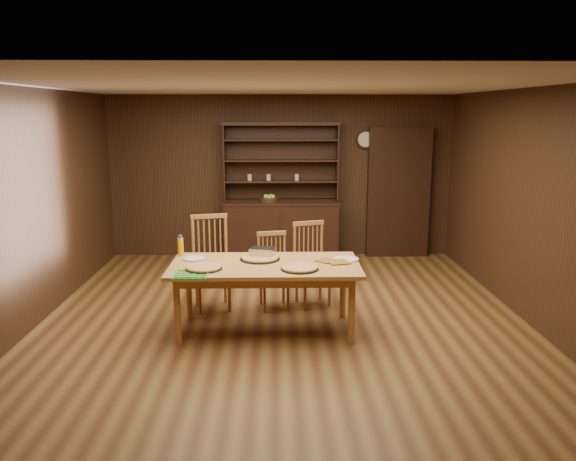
{
  "coord_description": "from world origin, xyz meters",
  "views": [
    {
      "loc": [
        -0.08,
        -6.07,
        2.34
      ],
      "look_at": [
        0.06,
        0.4,
        0.96
      ],
      "focal_mm": 35.0,
      "sensor_mm": 36.0,
      "label": 1
    }
  ],
  "objects_px": {
    "chair_right": "(311,261)",
    "juice_bottle": "(181,246)",
    "china_hutch": "(281,222)",
    "chair_center": "(273,268)",
    "dining_table": "(265,270)",
    "chair_left": "(211,259)"
  },
  "relations": [
    {
      "from": "china_hutch",
      "to": "chair_center",
      "type": "height_order",
      "value": "china_hutch"
    },
    {
      "from": "china_hutch",
      "to": "chair_center",
      "type": "xyz_separation_m",
      "value": [
        -0.12,
        -2.28,
        -0.11
      ]
    },
    {
      "from": "chair_left",
      "to": "juice_bottle",
      "type": "xyz_separation_m",
      "value": [
        -0.29,
        -0.42,
        0.26
      ]
    },
    {
      "from": "china_hutch",
      "to": "dining_table",
      "type": "relative_size",
      "value": 1.08
    },
    {
      "from": "dining_table",
      "to": "chair_left",
      "type": "relative_size",
      "value": 1.78
    },
    {
      "from": "chair_center",
      "to": "chair_right",
      "type": "bearing_deg",
      "value": 1.45
    },
    {
      "from": "chair_center",
      "to": "china_hutch",
      "type": "bearing_deg",
      "value": 75.73
    },
    {
      "from": "dining_table",
      "to": "juice_bottle",
      "type": "xyz_separation_m",
      "value": [
        -0.95,
        0.37,
        0.18
      ]
    },
    {
      "from": "chair_right",
      "to": "juice_bottle",
      "type": "relative_size",
      "value": 4.39
    },
    {
      "from": "china_hutch",
      "to": "dining_table",
      "type": "height_order",
      "value": "china_hutch"
    },
    {
      "from": "chair_left",
      "to": "chair_center",
      "type": "relative_size",
      "value": 1.23
    },
    {
      "from": "dining_table",
      "to": "chair_left",
      "type": "height_order",
      "value": "chair_left"
    },
    {
      "from": "china_hutch",
      "to": "chair_left",
      "type": "distance_m",
      "value": 2.43
    },
    {
      "from": "chair_right",
      "to": "juice_bottle",
      "type": "distance_m",
      "value": 1.62
    },
    {
      "from": "china_hutch",
      "to": "chair_left",
      "type": "height_order",
      "value": "china_hutch"
    },
    {
      "from": "chair_center",
      "to": "chair_right",
      "type": "xyz_separation_m",
      "value": [
        0.46,
        0.1,
        0.06
      ]
    },
    {
      "from": "chair_left",
      "to": "chair_right",
      "type": "xyz_separation_m",
      "value": [
        1.21,
        0.1,
        -0.06
      ]
    },
    {
      "from": "chair_right",
      "to": "juice_bottle",
      "type": "xyz_separation_m",
      "value": [
        -1.5,
        -0.52,
        0.32
      ]
    },
    {
      "from": "dining_table",
      "to": "chair_center",
      "type": "relative_size",
      "value": 2.19
    },
    {
      "from": "chair_center",
      "to": "chair_right",
      "type": "distance_m",
      "value": 0.48
    },
    {
      "from": "chair_center",
      "to": "juice_bottle",
      "type": "bearing_deg",
      "value": -169.53
    },
    {
      "from": "chair_center",
      "to": "chair_right",
      "type": "relative_size",
      "value": 0.9
    }
  ]
}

